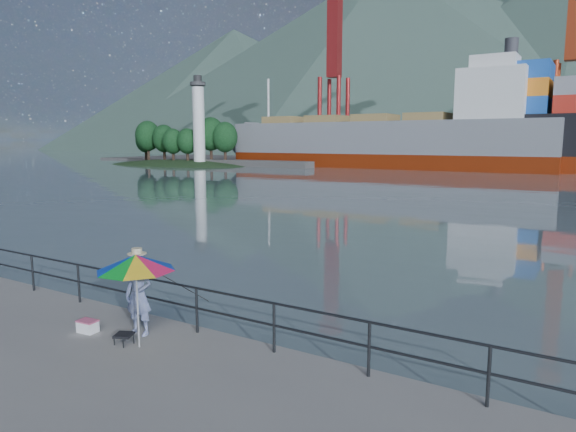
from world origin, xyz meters
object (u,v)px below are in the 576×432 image
object	(u,v)px
bulk_carrier	(393,140)
cooler_bag	(88,327)
beach_umbrella	(136,263)
fisherman	(139,295)

from	to	relation	value
bulk_carrier	cooler_bag	bearing A→B (deg)	-74.86
beach_umbrella	bulk_carrier	size ratio (longest dim) A/B	0.04
cooler_bag	bulk_carrier	size ratio (longest dim) A/B	0.01
fisherman	cooler_bag	world-z (taller)	fisherman
fisherman	beach_umbrella	distance (m)	1.14
fisherman	bulk_carrier	distance (m)	74.03
beach_umbrella	bulk_carrier	xyz separation A→B (m)	(-20.95, 71.59, 2.37)
fisherman	cooler_bag	bearing A→B (deg)	-164.41
cooler_bag	fisherman	bearing A→B (deg)	20.74
beach_umbrella	cooler_bag	distance (m)	2.27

